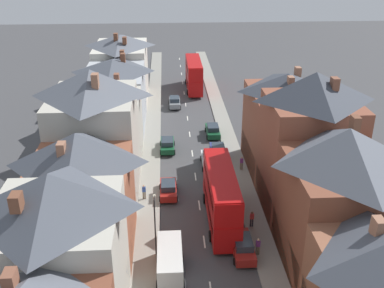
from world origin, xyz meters
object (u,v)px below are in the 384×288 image
object	(u,v)px
double_decker_bus_mid_street	(194,74)
car_mid_white	(175,102)
double_decker_bus_lead	(221,196)
delivery_van	(170,261)
street_lamp	(155,223)
car_parked_left_b	(243,246)
pedestrian_mid_right	(252,218)
car_near_silver	(167,144)
pedestrian_mid_left	(258,246)
car_far_grey	(168,189)
pedestrian_far_right	(242,162)
car_parked_left_a	(213,130)
car_near_blue	(218,151)
car_mid_black	(209,160)
pedestrian_far_left	(144,191)

from	to	relation	value
double_decker_bus_mid_street	car_mid_white	size ratio (longest dim) A/B	2.57
double_decker_bus_lead	delivery_van	bearing A→B (deg)	-124.24
double_decker_bus_lead	double_decker_bus_mid_street	distance (m)	40.62
car_mid_white	street_lamp	size ratio (longest dim) A/B	0.76
car_parked_left_b	pedestrian_mid_right	world-z (taller)	pedestrian_mid_right
street_lamp	car_near_silver	bearing A→B (deg)	86.80
car_mid_white	delivery_van	world-z (taller)	delivery_van
double_decker_bus_mid_street	car_near_silver	distance (m)	25.18
car_near_silver	car_parked_left_b	size ratio (longest dim) A/B	0.96
pedestrian_mid_left	car_far_grey	bearing A→B (deg)	126.07
double_decker_bus_lead	delivery_van	distance (m)	8.82
pedestrian_mid_right	pedestrian_far_right	world-z (taller)	same
double_decker_bus_lead	delivery_van	world-z (taller)	double_decker_bus_lead
car_parked_left_a	car_parked_left_b	size ratio (longest dim) A/B	0.96
car_near_blue	delivery_van	bearing A→B (deg)	-106.58
car_near_silver	car_parked_left_b	distance (m)	21.86
car_mid_white	pedestrian_far_right	xyz separation A→B (m)	(7.22, -21.87, 0.19)
double_decker_bus_lead	car_mid_black	bearing A→B (deg)	89.95
car_mid_black	car_far_grey	distance (m)	8.05
car_parked_left_b	delivery_van	world-z (taller)	delivery_van
delivery_van	pedestrian_far_right	distance (m)	19.25
pedestrian_mid_left	street_lamp	bearing A→B (deg)	175.50
street_lamp	car_mid_white	bearing A→B (deg)	86.16
double_decker_bus_lead	pedestrian_far_left	xyz separation A→B (m)	(-7.38, 4.26, -1.78)
double_decker_bus_mid_street	car_near_silver	size ratio (longest dim) A/B	2.51
car_parked_left_b	car_near_silver	bearing A→B (deg)	106.47
double_decker_bus_lead	car_far_grey	world-z (taller)	double_decker_bus_lead
car_near_blue	car_near_silver	distance (m)	6.63
double_decker_bus_lead	car_mid_white	bearing A→B (deg)	96.41
car_mid_black	pedestrian_mid_right	bearing A→B (deg)	-77.58
pedestrian_mid_right	car_near_silver	bearing A→B (deg)	114.00
pedestrian_mid_right	pedestrian_far_right	bearing A→B (deg)	85.71
delivery_van	pedestrian_far_left	world-z (taller)	delivery_van
car_mid_white	double_decker_bus_lead	bearing A→B (deg)	-83.59
car_near_silver	pedestrian_mid_right	world-z (taller)	pedestrian_mid_right
pedestrian_mid_right	pedestrian_far_left	world-z (taller)	same
double_decker_bus_mid_street	street_lamp	bearing A→B (deg)	-97.61
street_lamp	car_far_grey	bearing A→B (deg)	83.14
car_far_grey	pedestrian_mid_left	bearing A→B (deg)	-53.93
car_far_grey	double_decker_bus_mid_street	bearing A→B (deg)	82.19
car_near_blue	car_near_silver	size ratio (longest dim) A/B	1.00
car_parked_left_a	pedestrian_far_right	bearing A→B (deg)	-77.11
double_decker_bus_mid_street	car_parked_left_b	distance (m)	45.65
car_near_silver	double_decker_bus_mid_street	bearing A→B (deg)	78.77
car_mid_black	pedestrian_mid_left	world-z (taller)	pedestrian_mid_left
car_near_blue	pedestrian_far_right	size ratio (longest dim) A/B	2.67
car_far_grey	delivery_van	world-z (taller)	delivery_van
double_decker_bus_mid_street	street_lamp	size ratio (longest dim) A/B	1.96
car_parked_left_b	car_far_grey	xyz separation A→B (m)	(-6.20, 9.92, -0.02)
double_decker_bus_mid_street	car_mid_white	distance (m)	9.59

